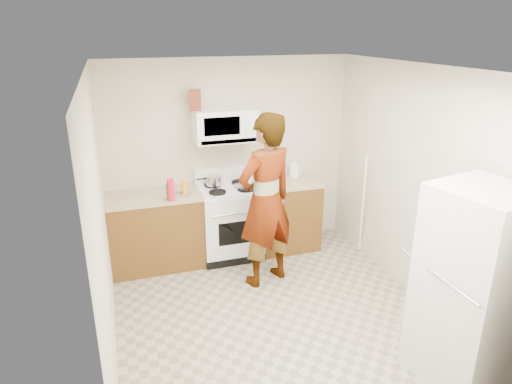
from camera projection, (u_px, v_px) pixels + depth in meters
name	position (u px, v px, depth m)	size (l,w,h in m)	color
floor	(276.00, 316.00, 4.76)	(3.60, 3.60, 0.00)	gray
back_wall	(230.00, 156.00, 5.93)	(3.20, 0.02, 2.50)	beige
right_wall	(420.00, 187.00, 4.79)	(0.02, 3.60, 2.50)	beige
cabinet_left	(156.00, 232.00, 5.64)	(1.12, 0.62, 0.90)	brown
counter_left	(153.00, 196.00, 5.48)	(1.14, 0.64, 0.04)	tan
cabinet_right	(286.00, 215.00, 6.13)	(0.80, 0.62, 0.90)	brown
counter_right	(286.00, 182.00, 5.97)	(0.82, 0.64, 0.04)	tan
gas_range	(230.00, 220.00, 5.89)	(0.76, 0.65, 1.13)	white
microwave	(225.00, 125.00, 5.59)	(0.76, 0.38, 0.40)	white
person	(266.00, 201.00, 5.09)	(0.73, 0.48, 2.00)	tan
fridge	(472.00, 286.00, 3.71)	(0.70, 0.70, 1.70)	beige
kettle	(294.00, 171.00, 6.11)	(0.14, 0.14, 0.17)	white
jug	(195.00, 100.00, 5.39)	(0.14, 0.14, 0.24)	maroon
saucepan	(213.00, 180.00, 5.76)	(0.20, 0.20, 0.11)	#B6B6BB
tray	(246.00, 186.00, 5.73)	(0.25, 0.16, 0.05)	silver
bottle_spray	(171.00, 190.00, 5.25)	(0.08, 0.08, 0.26)	red
bottle_hot_sauce	(184.00, 187.00, 5.46)	(0.06, 0.06, 0.18)	orange
bottle_green_cap	(169.00, 192.00, 5.30)	(0.06, 0.06, 0.20)	#237C16
pot_lid	(179.00, 194.00, 5.50)	(0.27, 0.27, 0.01)	silver
broom	(363.00, 205.00, 5.79)	(0.03, 0.03, 1.40)	white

